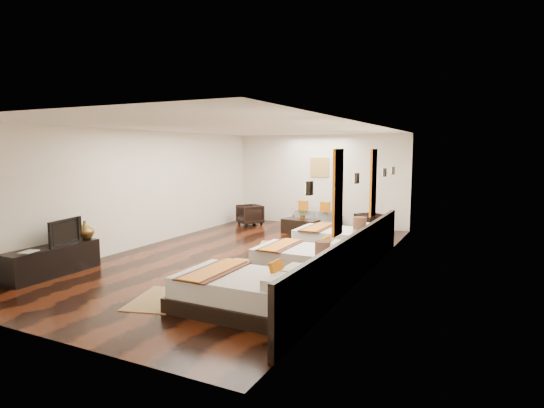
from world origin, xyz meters
The scene contains 30 objects.
floor centered at (0.00, 0.00, 0.00)m, with size 5.50×9.50×0.01m, color black.
ceiling centered at (0.00, 0.00, 2.80)m, with size 5.50×9.50×0.01m, color white.
back_wall centered at (0.00, 4.75, 1.40)m, with size 5.50×0.01×2.80m, color silver.
left_wall centered at (-2.75, 0.00, 1.40)m, with size 0.01×9.50×2.80m, color silver.
right_wall centered at (2.75, 0.00, 1.40)m, with size 0.01×9.50×2.80m, color silver.
headboard_panel centered at (2.71, -0.80, 0.45)m, with size 0.08×6.60×0.90m, color black.
bed_near centered at (1.70, -2.80, 0.28)m, with size 2.11×1.32×0.80m.
bed_mid centered at (1.69, -0.57, 0.25)m, with size 1.92×1.21×0.73m.
bed_far centered at (1.70, 1.52, 0.26)m, with size 2.00×1.26×0.76m.
nightstand_a centered at (2.44, -1.74, 0.32)m, with size 0.46×0.46×0.90m.
nightstand_b centered at (2.44, 0.45, 0.35)m, with size 0.50×0.50×0.99m.
jute_mat_near centered at (0.20, -2.99, 0.01)m, with size 0.75×1.20×0.01m, color #95784C.
jute_mat_mid centered at (0.34, -0.75, 0.01)m, with size 0.75×1.20×0.01m, color #95784C.
jute_mat_far centered at (0.13, 1.27, 0.01)m, with size 0.75×1.20×0.01m, color #95784C.
tv_console centered at (-2.50, -2.80, 0.28)m, with size 0.50×1.80×0.55m, color black.
tv centered at (-2.45, -2.61, 0.80)m, with size 0.86×0.11×0.49m, color black.
book centered at (-2.50, -3.36, 0.56)m, with size 0.22×0.30×0.03m, color black.
figurine centered at (-2.50, -2.03, 0.73)m, with size 0.35×0.35×0.37m, color brown.
sofa centered at (0.04, 4.17, 0.25)m, with size 1.70×0.66×0.50m, color slate.
armchair_left centered at (-1.93, 3.74, 0.32)m, with size 0.68×0.70×0.63m, color black.
armchair_right centered at (1.91, 3.59, 0.31)m, with size 0.66×0.68×0.62m, color black.
coffee_table centered at (0.04, 3.12, 0.20)m, with size 1.00×0.50×0.40m, color black.
table_plant centered at (0.10, 3.16, 0.53)m, with size 0.23×0.20×0.26m, color #336321.
orange_panel_a centered at (2.73, -1.90, 1.70)m, with size 0.04×0.40×1.30m, color #D86014.
orange_panel_b centered at (2.73, 0.30, 1.70)m, with size 0.04×0.40×1.30m, color #D86014.
sconce_near centered at (2.70, -3.00, 1.85)m, with size 0.07×0.12×0.18m.
sconce_mid centered at (2.70, -0.80, 1.85)m, with size 0.07×0.12×0.18m.
sconce_far centered at (2.70, 1.40, 1.85)m, with size 0.07×0.12×0.18m.
sconce_lounge centered at (2.70, 2.30, 1.85)m, with size 0.07×0.12×0.18m.
gold_artwork centered at (0.00, 4.73, 1.80)m, with size 0.60×0.04×0.60m, color #AD873F.
Camera 1 is at (4.77, -8.23, 2.34)m, focal length 29.29 mm.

